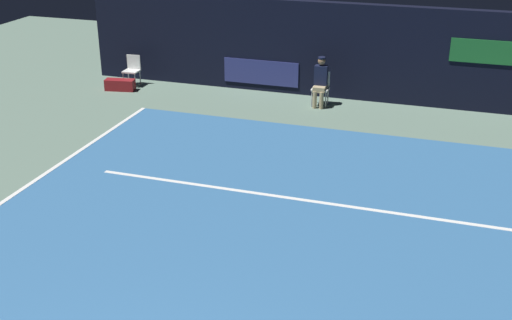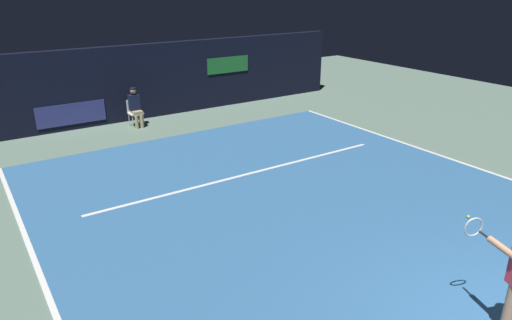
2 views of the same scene
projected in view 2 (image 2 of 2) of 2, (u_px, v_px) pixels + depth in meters
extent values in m
plane|color=slate|center=(300.00, 206.00, 10.21)|extent=(31.89, 31.89, 0.00)
cube|color=#336699|center=(300.00, 206.00, 10.21)|extent=(10.64, 12.13, 0.01)
cube|color=white|center=(448.00, 158.00, 12.92)|extent=(0.10, 12.13, 0.01)
cube|color=white|center=(45.00, 286.00, 7.49)|extent=(0.10, 12.13, 0.01)
cube|color=white|center=(248.00, 174.00, 11.86)|extent=(8.30, 0.10, 0.01)
cube|color=black|center=(149.00, 81.00, 16.49)|extent=(15.94, 0.30, 2.60)
cube|color=navy|center=(71.00, 114.00, 15.20)|extent=(2.20, 0.04, 0.70)
cube|color=#1E6B2D|center=(228.00, 65.00, 17.90)|extent=(1.80, 0.04, 0.60)
cylinder|color=tan|center=(508.00, 313.00, 6.23)|extent=(0.14, 0.14, 0.92)
cylinder|color=tan|center=(503.00, 248.00, 6.08)|extent=(0.26, 0.50, 0.09)
cylinder|color=black|center=(487.00, 237.00, 6.36)|extent=(0.13, 0.29, 0.03)
torus|color=#B2B2B7|center=(474.00, 227.00, 6.61)|extent=(0.29, 0.13, 0.30)
cube|color=white|center=(136.00, 113.00, 15.62)|extent=(0.45, 0.42, 0.04)
cube|color=white|center=(133.00, 105.00, 15.69)|extent=(0.42, 0.05, 0.42)
cylinder|color=#B2B2B7|center=(133.00, 122.00, 15.48)|extent=(0.03, 0.03, 0.46)
cylinder|color=#B2B2B7|center=(143.00, 120.00, 15.68)|extent=(0.03, 0.03, 0.46)
cylinder|color=#B2B2B7|center=(129.00, 120.00, 15.73)|extent=(0.03, 0.03, 0.46)
cylinder|color=#B2B2B7|center=(140.00, 118.00, 15.94)|extent=(0.03, 0.03, 0.46)
cube|color=tan|center=(136.00, 113.00, 15.55)|extent=(0.33, 0.41, 0.14)
cylinder|color=tan|center=(137.00, 122.00, 15.46)|extent=(0.11, 0.11, 0.46)
cylinder|color=tan|center=(142.00, 121.00, 15.56)|extent=(0.11, 0.11, 0.46)
cube|color=#141933|center=(134.00, 102.00, 15.52)|extent=(0.35, 0.23, 0.52)
sphere|color=#8C6647|center=(133.00, 91.00, 15.38)|extent=(0.20, 0.20, 0.20)
cylinder|color=#141933|center=(133.00, 88.00, 15.35)|extent=(0.19, 0.19, 0.04)
sphere|color=#CCE033|center=(468.00, 217.00, 9.64)|extent=(0.07, 0.07, 0.07)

